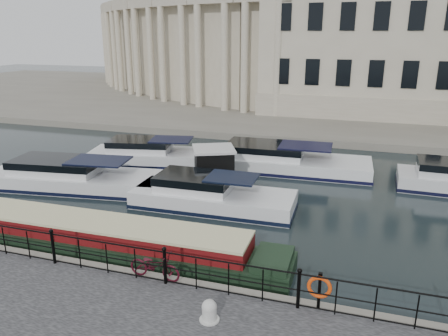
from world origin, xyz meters
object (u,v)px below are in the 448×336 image
(mooring_bollard, at_px, (209,311))
(life_ring_post, at_px, (319,288))
(harbour_hut, at_px, (214,169))
(narrowboat, at_px, (94,240))
(bicycle, at_px, (155,266))

(mooring_bollard, relative_size, life_ring_post, 0.55)
(life_ring_post, distance_m, harbour_hut, 11.98)
(life_ring_post, xyz_separation_m, narrowboat, (-8.51, 2.05, -0.87))
(life_ring_post, height_order, narrowboat, life_ring_post)
(bicycle, bearing_deg, life_ring_post, -88.20)
(life_ring_post, bearing_deg, mooring_bollard, -153.30)
(bicycle, distance_m, harbour_hut, 10.11)
(bicycle, relative_size, narrowboat, 0.11)
(bicycle, xyz_separation_m, harbour_hut, (-1.53, 10.00, -0.04))
(mooring_bollard, distance_m, harbour_hut, 12.03)
(narrowboat, bearing_deg, harbour_hut, 75.06)
(mooring_bollard, height_order, life_ring_post, life_ring_post)
(bicycle, distance_m, life_ring_post, 4.97)
(life_ring_post, bearing_deg, harbour_hut, 122.83)
(narrowboat, height_order, harbour_hut, harbour_hut)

